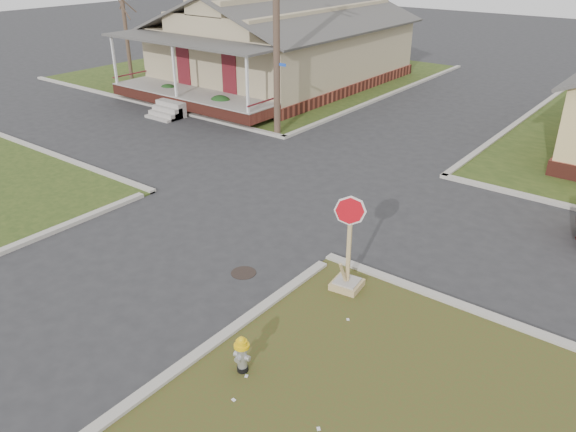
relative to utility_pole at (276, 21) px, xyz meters
The scene contains 11 objects.
ground 10.89m from the utility_pole, 64.74° to the right, with size 120.00×120.00×0.00m, color #29292B.
verge_far_left 13.48m from the utility_pole, 134.04° to the left, with size 19.00×19.00×0.05m, color #2B3E16.
curbs 7.39m from the utility_pole, 42.88° to the right, with size 80.00×40.00×0.12m, color #AAA499, non-canonical shape.
manhole 12.29m from the utility_pole, 55.75° to the right, with size 0.64×0.64×0.01m, color black.
corner_house 9.99m from the utility_pole, 126.69° to the left, with size 10.10×15.50×5.30m.
utility_pole is the anchor object (origin of this frame).
tree_far_left 14.31m from the utility_pole, 167.34° to the left, with size 0.22×0.22×4.90m, color #453327.
fire_hydrant 15.56m from the utility_pole, 54.01° to the right, with size 0.30×0.30×0.81m.
stop_sign 12.90m from the utility_pole, 43.62° to the right, with size 0.69×0.67×2.42m.
hedge_left 8.74m from the utility_pole, behind, with size 1.28×1.05×0.98m, color #183C15.
hedge_right 5.59m from the utility_pole, behind, with size 1.34×1.10×1.02m, color #183C15.
Camera 1 is at (10.45, -9.39, 7.53)m, focal length 35.00 mm.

